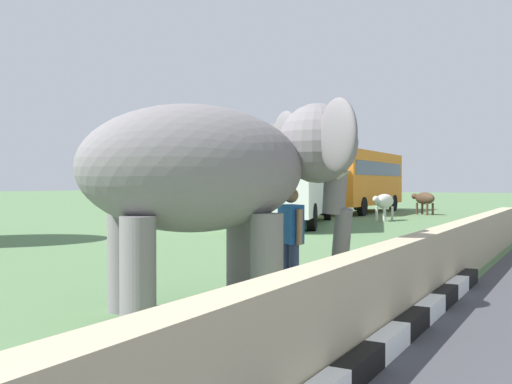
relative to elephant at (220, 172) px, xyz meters
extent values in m
cube|color=black|center=(-1.84, -2.60, -1.75)|extent=(0.90, 0.20, 0.24)
cube|color=white|center=(-0.94, -2.60, -1.75)|extent=(0.90, 0.20, 0.24)
cube|color=black|center=(-0.04, -2.60, -1.75)|extent=(0.90, 0.20, 0.24)
cube|color=white|center=(0.86, -2.60, -1.75)|extent=(0.90, 0.20, 0.24)
cube|color=black|center=(1.76, -2.60, -1.75)|extent=(0.90, 0.20, 0.24)
cube|color=white|center=(2.66, -2.60, -1.75)|extent=(0.90, 0.20, 0.24)
cube|color=black|center=(3.56, -2.60, -1.75)|extent=(0.90, 0.20, 0.24)
cube|color=tan|center=(-1.74, -2.30, -1.37)|extent=(28.00, 0.36, 1.00)
cylinder|color=slate|center=(0.66, 0.06, -1.21)|extent=(0.44, 0.44, 1.32)
cylinder|color=slate|center=(0.11, -0.65, -1.21)|extent=(0.44, 0.44, 1.32)
cylinder|color=slate|center=(-0.69, 1.10, -1.21)|extent=(0.44, 0.44, 1.32)
cylinder|color=slate|center=(-1.24, 0.38, -1.21)|extent=(0.44, 0.44, 1.32)
ellipsoid|color=slate|center=(-0.29, 0.22, 0.04)|extent=(3.43, 3.16, 1.70)
sphere|color=slate|center=(1.19, -0.92, 0.43)|extent=(1.16, 1.16, 1.16)
ellipsoid|color=#D84C8C|center=(1.42, -1.09, 0.58)|extent=(0.68, 0.73, 0.44)
ellipsoid|color=slate|center=(1.55, -0.21, 0.48)|extent=(0.74, 0.86, 1.00)
ellipsoid|color=slate|center=(0.60, -1.45, 0.48)|extent=(0.74, 0.86, 1.00)
cylinder|color=slate|center=(1.42, -1.09, -0.12)|extent=(0.54, 0.55, 0.98)
cylinder|color=slate|center=(1.51, -1.17, -0.92)|extent=(0.44, 0.46, 0.83)
cone|color=beige|center=(1.55, -0.84, -0.02)|extent=(0.46, 0.53, 0.22)
cone|color=beige|center=(1.20, -1.28, -0.02)|extent=(0.46, 0.53, 0.22)
cylinder|color=navy|center=(1.30, -0.37, -1.46)|extent=(0.15, 0.15, 0.82)
cylinder|color=navy|center=(1.18, -0.54, -1.46)|extent=(0.15, 0.15, 0.82)
cube|color=#1E59B2|center=(1.24, -0.46, -0.76)|extent=(0.43, 0.46, 0.58)
cylinder|color=#9E7251|center=(1.39, -0.24, -0.79)|extent=(0.16, 0.17, 0.53)
cylinder|color=#9E7251|center=(1.09, -0.67, -0.79)|extent=(0.13, 0.13, 0.52)
sphere|color=#9E7251|center=(1.24, -0.46, -0.33)|extent=(0.23, 0.23, 0.23)
cube|color=silver|center=(15.51, 6.34, 0.13)|extent=(10.19, 5.31, 3.00)
cube|color=#3F5160|center=(15.51, 6.34, 0.67)|extent=(9.45, 5.11, 0.76)
cylinder|color=black|center=(18.19, 8.37, -1.37)|extent=(1.04, 0.58, 1.00)
cylinder|color=black|center=(18.87, 6.17, -1.37)|extent=(1.04, 0.58, 1.00)
cylinder|color=black|center=(12.14, 6.50, -1.37)|extent=(1.04, 0.58, 1.00)
cylinder|color=black|center=(12.82, 4.31, -1.37)|extent=(1.04, 0.58, 1.00)
cube|color=orange|center=(26.17, 7.18, 0.13)|extent=(9.79, 2.73, 3.00)
cube|color=#3F5160|center=(26.17, 7.18, 0.67)|extent=(9.01, 2.75, 0.76)
cylinder|color=black|center=(29.25, 8.40, -1.37)|extent=(1.01, 0.32, 1.00)
cylinder|color=black|center=(29.31, 6.10, -1.37)|extent=(1.01, 0.32, 1.00)
cylinder|color=black|center=(23.03, 8.25, -1.37)|extent=(1.01, 0.32, 1.00)
cylinder|color=black|center=(23.08, 5.95, -1.37)|extent=(1.01, 0.32, 1.00)
cylinder|color=tan|center=(9.84, 5.72, -1.55)|extent=(0.12, 0.12, 0.65)
cylinder|color=tan|center=(9.98, 6.06, -1.55)|extent=(0.12, 0.12, 0.65)
cylinder|color=tan|center=(10.66, 5.37, -1.55)|extent=(0.12, 0.12, 0.65)
cylinder|color=tan|center=(10.81, 5.70, -1.55)|extent=(0.12, 0.12, 0.65)
ellipsoid|color=tan|center=(10.32, 5.71, -0.98)|extent=(1.61, 1.15, 0.66)
ellipsoid|color=tan|center=(9.47, 6.08, -0.88)|extent=(0.47, 0.40, 0.32)
cylinder|color=beige|center=(19.20, 3.59, -1.55)|extent=(0.12, 0.12, 0.65)
cylinder|color=beige|center=(19.24, 3.94, -1.55)|extent=(0.12, 0.12, 0.65)
cylinder|color=beige|center=(20.09, 3.48, -1.55)|extent=(0.12, 0.12, 0.65)
cylinder|color=beige|center=(20.13, 3.84, -1.55)|extent=(0.12, 0.12, 0.65)
ellipsoid|color=beige|center=(19.67, 3.71, -0.98)|extent=(1.56, 0.77, 0.66)
ellipsoid|color=beige|center=(18.74, 3.82, -0.88)|extent=(0.43, 0.31, 0.32)
cylinder|color=#473323|center=(25.94, 3.79, -1.55)|extent=(0.12, 0.12, 0.65)
cylinder|color=#473323|center=(26.21, 3.56, -1.55)|extent=(0.12, 0.12, 0.65)
cylinder|color=#473323|center=(25.36, 3.10, -1.55)|extent=(0.12, 0.12, 0.65)
cylinder|color=#473323|center=(25.64, 2.87, -1.55)|extent=(0.12, 0.12, 0.65)
ellipsoid|color=#473323|center=(25.79, 3.33, -0.98)|extent=(1.42, 1.54, 0.66)
ellipsoid|color=#473323|center=(26.38, 4.05, -0.88)|extent=(0.46, 0.47, 0.32)
ellipsoid|color=slate|center=(51.26, 27.34, -1.87)|extent=(26.91, 21.53, 16.74)
camera|label=1|loc=(-6.71, -4.31, -0.15)|focal=41.38mm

